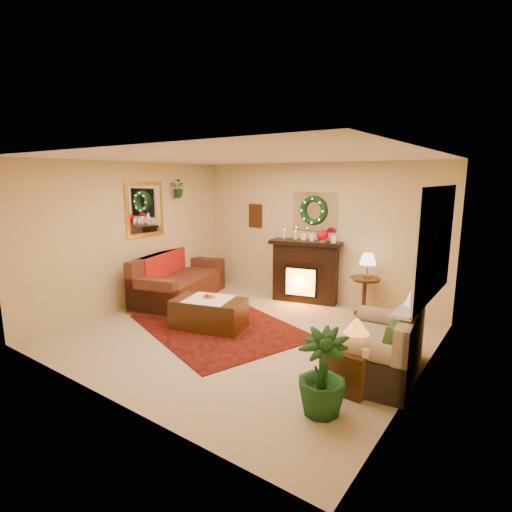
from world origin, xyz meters
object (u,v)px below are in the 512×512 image
Objects in this scene: fireplace at (306,273)px; coffee_table at (209,315)px; end_table_square at (352,368)px; sofa at (180,278)px; loveseat at (380,339)px; side_table_round at (364,296)px.

coffee_table is at bearing -118.24° from fireplace.
fireplace is at bearing 127.26° from end_table_square.
loveseat is (4.10, -0.68, -0.01)m from sofa.
sofa reaches higher than end_table_square.
side_table_round is at bearing 108.91° from loveseat.
fireplace is at bearing 59.61° from coffee_table.
sofa is at bearing -159.00° from side_table_round.
loveseat is at bearing -57.63° from fireplace.
fireplace is at bearing 17.80° from sofa.
coffee_table is at bearing -44.62° from sofa.
sofa is at bearing 162.07° from end_table_square.
side_table_round is at bearing 5.08° from sofa.
loveseat is 2.19× the size of side_table_round.
sofa is 1.67m from coffee_table.
sofa reaches higher than loveseat.
fireplace is 1.08× the size of coffee_table.
sofa is 4.21m from end_table_square.
end_table_square is at bearing -26.99° from coffee_table.
loveseat is 2.99× the size of end_table_square.
loveseat is at bearing -64.62° from side_table_round.
fireplace is 0.84× the size of loveseat.
end_table_square is at bearing -33.86° from sofa.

